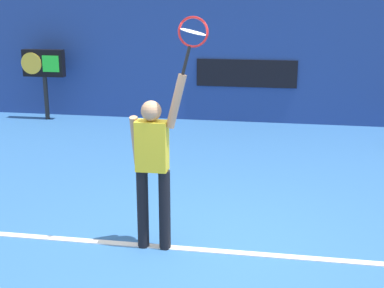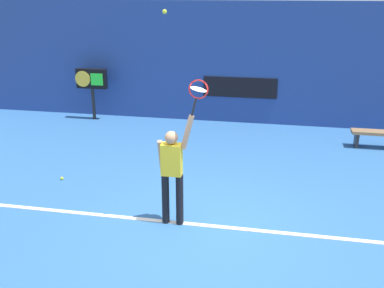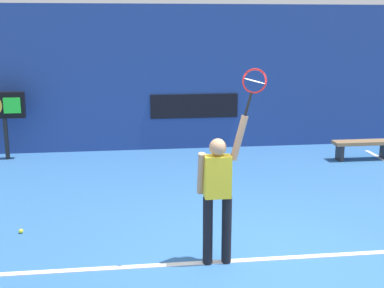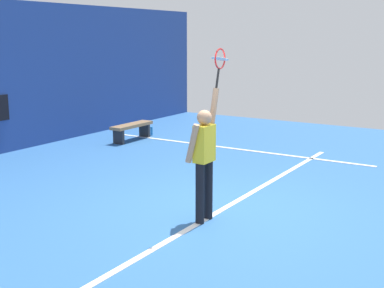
% 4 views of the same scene
% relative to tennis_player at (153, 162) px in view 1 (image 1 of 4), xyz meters
% --- Properties ---
extents(ground_plane, '(18.00, 18.00, 0.00)m').
position_rel_tennis_player_xyz_m(ground_plane, '(0.54, 0.06, -1.01)').
color(ground_plane, '#2D609E').
extents(back_wall, '(18.00, 0.20, 3.57)m').
position_rel_tennis_player_xyz_m(back_wall, '(0.54, 6.50, 0.77)').
color(back_wall, navy).
rests_on(back_wall, ground_plane).
extents(sponsor_banner_center, '(2.20, 0.03, 0.60)m').
position_rel_tennis_player_xyz_m(sponsor_banner_center, '(0.54, 6.38, 0.08)').
color(sponsor_banner_center, black).
extents(court_baseline, '(10.00, 0.10, 0.01)m').
position_rel_tennis_player_xyz_m(court_baseline, '(0.54, 0.00, -1.00)').
color(court_baseline, white).
rests_on(court_baseline, ground_plane).
extents(tennis_player, '(0.63, 0.31, 1.98)m').
position_rel_tennis_player_xyz_m(tennis_player, '(0.00, 0.00, 0.00)').
color(tennis_player, black).
rests_on(tennis_player, ground_plane).
extents(tennis_racket, '(0.38, 0.27, 0.63)m').
position_rel_tennis_player_xyz_m(tennis_racket, '(0.44, -0.00, 1.36)').
color(tennis_racket, black).
extents(scoreboard_clock, '(0.96, 0.20, 1.58)m').
position_rel_tennis_player_xyz_m(scoreboard_clock, '(-3.95, 5.89, 0.21)').
color(scoreboard_clock, black).
rests_on(scoreboard_clock, ground_plane).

